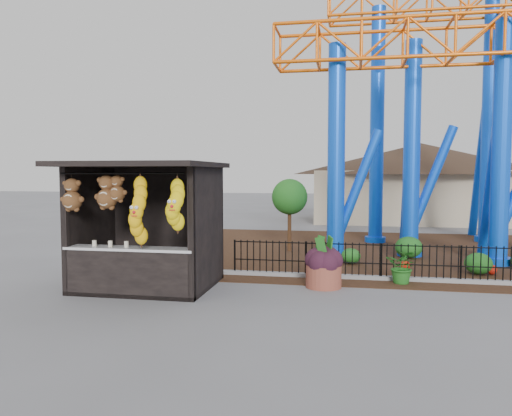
% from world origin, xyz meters
% --- Properties ---
extents(ground, '(120.00, 120.00, 0.00)m').
position_xyz_m(ground, '(0.00, 0.00, 0.00)').
color(ground, slate).
rests_on(ground, ground).
extents(mulch_bed, '(18.00, 12.00, 0.02)m').
position_xyz_m(mulch_bed, '(4.00, 8.00, 0.01)').
color(mulch_bed, '#331E11').
rests_on(mulch_bed, ground).
extents(curb, '(18.00, 0.18, 0.12)m').
position_xyz_m(curb, '(4.00, 3.00, 0.06)').
color(curb, gray).
rests_on(curb, ground).
extents(prize_booth, '(3.50, 3.40, 3.12)m').
position_xyz_m(prize_booth, '(-3.00, 0.91, 1.53)').
color(prize_booth, black).
rests_on(prize_booth, ground).
extents(picket_fence, '(12.20, 0.06, 1.00)m').
position_xyz_m(picket_fence, '(4.90, 3.00, 0.50)').
color(picket_fence, black).
rests_on(picket_fence, ground).
extents(roller_coaster, '(11.00, 6.37, 10.82)m').
position_xyz_m(roller_coaster, '(5.12, 8.23, 6.44)').
color(roller_coaster, blue).
rests_on(roller_coaster, ground).
extents(terracotta_planter, '(1.01, 1.01, 0.56)m').
position_xyz_m(terracotta_planter, '(1.34, 1.91, 0.28)').
color(terracotta_planter, brown).
rests_on(terracotta_planter, ground).
extents(planter_foliage, '(0.70, 0.70, 0.64)m').
position_xyz_m(planter_foliage, '(1.34, 1.91, 0.88)').
color(planter_foliage, black).
rests_on(planter_foliage, terracotta_planter).
extents(potted_plant, '(1.02, 0.97, 0.90)m').
position_xyz_m(potted_plant, '(3.33, 2.70, 0.45)').
color(potted_plant, '#205A1A').
rests_on(potted_plant, ground).
extents(landscaping, '(8.05, 3.39, 0.72)m').
position_xyz_m(landscaping, '(4.73, 5.63, 0.31)').
color(landscaping, '#1D5B1A').
rests_on(landscaping, mulch_bed).
extents(pavilion, '(15.00, 15.00, 4.80)m').
position_xyz_m(pavilion, '(6.00, 20.00, 3.07)').
color(pavilion, '#BFAD8C').
rests_on(pavilion, ground).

